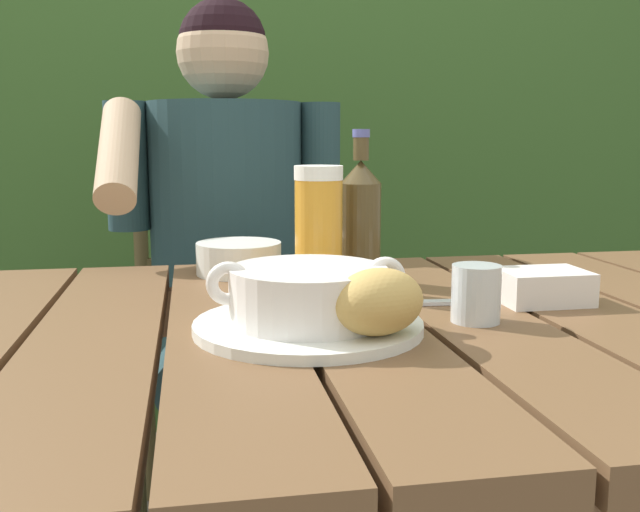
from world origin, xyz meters
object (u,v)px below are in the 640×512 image
object	(u,v)px
person_eating	(227,248)
diner_bowl	(239,258)
bread_roll	(374,302)
water_glass_small	(476,294)
chair_near_diner	(226,338)
soup_bowl	(308,293)
beer_bottle	(360,219)
serving_plate	(308,326)
beer_glass	(319,228)
table_knife	(393,303)
butter_tub	(543,287)

from	to	relation	value
person_eating	diner_bowl	size ratio (longest dim) A/B	8.96
bread_roll	water_glass_small	distance (m)	0.16
chair_near_diner	bread_roll	distance (m)	1.02
soup_bowl	bread_roll	size ratio (longest dim) A/B	1.73
bread_roll	diner_bowl	bearing A→B (deg)	104.72
bread_roll	chair_near_diner	bearing A→B (deg)	96.69
beer_bottle	bread_roll	bearing A→B (deg)	-100.90
serving_plate	beer_glass	distance (m)	0.24
bread_roll	water_glass_small	size ratio (longest dim) A/B	1.92
beer_bottle	water_glass_small	bearing A→B (deg)	-72.30
person_eating	bread_roll	bearing A→B (deg)	-81.40
person_eating	serving_plate	bearing A→B (deg)	-85.37
table_knife	diner_bowl	distance (m)	0.32
person_eating	butter_tub	bearing A→B (deg)	-57.82
beer_bottle	serving_plate	bearing A→B (deg)	-115.31
bread_roll	beer_bottle	xyz separation A→B (m)	(0.06, 0.33, 0.05)
chair_near_diner	bread_roll	world-z (taller)	chair_near_diner
soup_bowl	table_knife	size ratio (longest dim) A/B	1.51
chair_near_diner	person_eating	world-z (taller)	person_eating
person_eating	butter_tub	xyz separation A→B (m)	(0.39, -0.62, 0.03)
beer_glass	diner_bowl	distance (m)	0.19
serving_plate	diner_bowl	xyz separation A→B (m)	(-0.05, 0.36, 0.02)
beer_glass	beer_bottle	distance (m)	0.08
water_glass_small	person_eating	bearing A→B (deg)	110.61
serving_plate	soup_bowl	distance (m)	0.04
person_eating	butter_tub	world-z (taller)	person_eating
person_eating	beer_glass	distance (m)	0.51
serving_plate	diner_bowl	bearing A→B (deg)	98.45
chair_near_diner	beer_bottle	world-z (taller)	beer_bottle
bread_roll	water_glass_small	xyz separation A→B (m)	(0.15, 0.07, -0.01)
beer_glass	person_eating	bearing A→B (deg)	102.62
soup_bowl	butter_tub	size ratio (longest dim) A/B	2.00
table_knife	diner_bowl	xyz separation A→B (m)	(-0.18, 0.26, 0.02)
beer_bottle	diner_bowl	world-z (taller)	beer_bottle
chair_near_diner	table_knife	xyz separation A→B (m)	(0.18, -0.80, 0.26)
bread_roll	beer_glass	distance (m)	0.29
person_eating	beer_bottle	size ratio (longest dim) A/B	5.33
water_glass_small	beer_glass	bearing A→B (deg)	125.78
serving_plate	bread_roll	world-z (taller)	bread_roll
chair_near_diner	beer_bottle	size ratio (longest dim) A/B	4.15
chair_near_diner	soup_bowl	size ratio (longest dim) A/B	4.18
serving_plate	table_knife	bearing A→B (deg)	38.06
chair_near_diner	bread_roll	bearing A→B (deg)	-83.31
diner_bowl	beer_glass	bearing A→B (deg)	-54.02
chair_near_diner	water_glass_small	world-z (taller)	chair_near_diner
beer_glass	butter_tub	bearing A→B (deg)	-25.72
diner_bowl	chair_near_diner	bearing A→B (deg)	90.00
soup_bowl	water_glass_small	size ratio (longest dim) A/B	3.32
person_eating	serving_plate	world-z (taller)	person_eating
person_eating	beer_bottle	bearing A→B (deg)	-67.74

